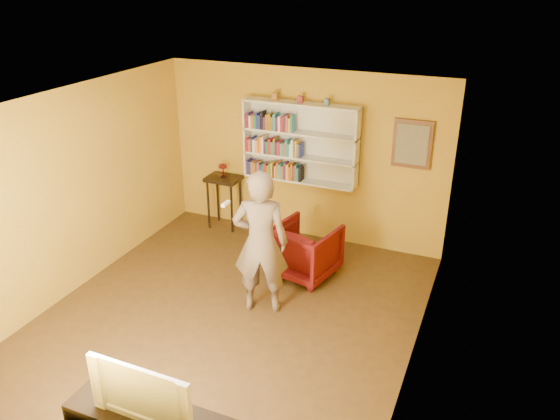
% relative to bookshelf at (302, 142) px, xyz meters
% --- Properties ---
extents(room_shell, '(5.30, 5.80, 2.88)m').
position_rel_bookshelf_xyz_m(room_shell, '(0.00, -2.41, -0.58)').
color(room_shell, '#402C14').
rests_on(room_shell, ground).
extents(bookshelf, '(1.80, 0.29, 1.23)m').
position_rel_bookshelf_xyz_m(bookshelf, '(0.00, 0.00, 0.00)').
color(bookshelf, silver).
rests_on(bookshelf, room_shell).
extents(books_row_lower, '(0.92, 0.18, 0.27)m').
position_rel_bookshelf_xyz_m(books_row_lower, '(-0.39, -0.11, -0.47)').
color(books_row_lower, '#452062').
rests_on(books_row_lower, bookshelf).
extents(books_row_middle, '(0.90, 0.19, 0.27)m').
position_rel_bookshelf_xyz_m(books_row_middle, '(-0.41, -0.11, -0.09)').
color(books_row_middle, '#AB1A21').
rests_on(books_row_middle, bookshelf).
extents(books_row_upper, '(0.77, 0.19, 0.27)m').
position_rel_bookshelf_xyz_m(books_row_upper, '(-0.47, -0.11, 0.29)').
color(books_row_upper, '#AB1A21').
rests_on(books_row_upper, bookshelf).
extents(ornament_left, '(0.08, 0.08, 0.11)m').
position_rel_bookshelf_xyz_m(ornament_left, '(-0.41, -0.06, 0.68)').
color(ornament_left, '#995C2B').
rests_on(ornament_left, bookshelf).
extents(ornament_centre, '(0.07, 0.07, 0.10)m').
position_rel_bookshelf_xyz_m(ornament_centre, '(-0.01, -0.06, 0.67)').
color(ornament_centre, maroon).
rests_on(ornament_centre, bookshelf).
extents(ornament_right, '(0.07, 0.07, 0.10)m').
position_rel_bookshelf_xyz_m(ornament_right, '(0.40, -0.06, 0.67)').
color(ornament_right, slate).
rests_on(ornament_right, bookshelf).
extents(framed_painting, '(0.55, 0.05, 0.70)m').
position_rel_bookshelf_xyz_m(framed_painting, '(1.65, 0.05, 0.16)').
color(framed_painting, '#553018').
rests_on(framed_painting, room_shell).
extents(console_table, '(0.55, 0.42, 0.89)m').
position_rel_bookshelf_xyz_m(console_table, '(-1.30, -0.16, -0.86)').
color(console_table, black).
rests_on(console_table, ground).
extents(ruby_lustre, '(0.14, 0.14, 0.23)m').
position_rel_bookshelf_xyz_m(ruby_lustre, '(-1.30, -0.16, -0.54)').
color(ruby_lustre, maroon).
rests_on(ruby_lustre, console_table).
extents(armchair, '(0.99, 1.00, 0.77)m').
position_rel_bookshelf_xyz_m(armchair, '(0.50, -1.11, -1.21)').
color(armchair, '#440409').
rests_on(armchair, ground).
extents(person, '(0.80, 0.65, 1.89)m').
position_rel_bookshelf_xyz_m(person, '(0.28, -2.12, -0.65)').
color(person, '#6E5C51').
rests_on(person, ground).
extents(game_remote, '(0.04, 0.15, 0.04)m').
position_rel_bookshelf_xyz_m(game_remote, '(0.01, -2.46, -0.03)').
color(game_remote, white).
rests_on(game_remote, person).
extents(television, '(0.98, 0.13, 0.56)m').
position_rel_bookshelf_xyz_m(television, '(0.41, -4.66, -0.76)').
color(television, black).
rests_on(television, tv_cabinet).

